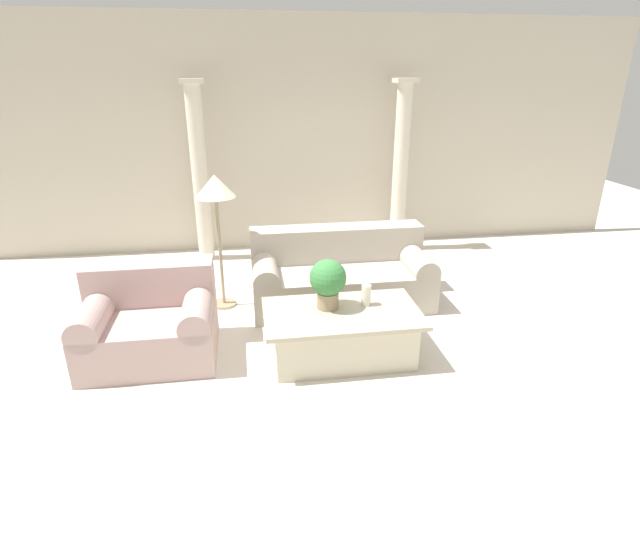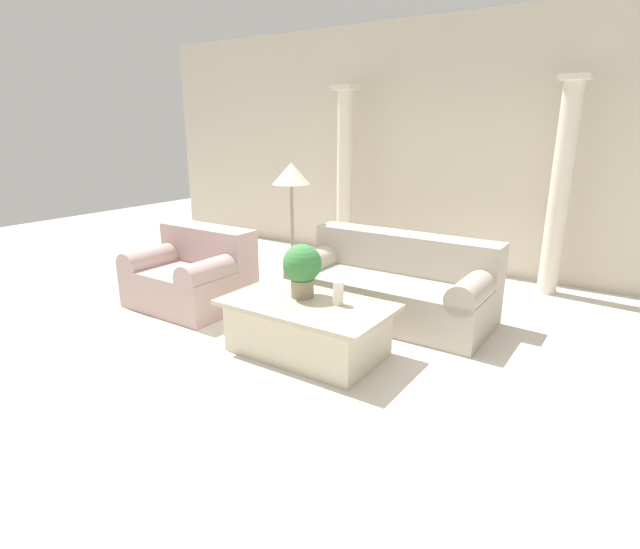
% 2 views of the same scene
% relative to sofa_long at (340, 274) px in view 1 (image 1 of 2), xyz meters
% --- Properties ---
extents(ground_plane, '(16.00, 16.00, 0.00)m').
position_rel_sofa_long_xyz_m(ground_plane, '(-0.25, -0.90, -0.33)').
color(ground_plane, silver).
extents(wall_back, '(10.00, 0.06, 3.20)m').
position_rel_sofa_long_xyz_m(wall_back, '(-0.25, 2.11, 1.27)').
color(wall_back, beige).
rests_on(wall_back, ground_plane).
extents(sofa_long, '(1.99, 0.93, 0.82)m').
position_rel_sofa_long_xyz_m(sofa_long, '(0.00, 0.00, 0.00)').
color(sofa_long, '#ADA393').
rests_on(sofa_long, ground_plane).
extents(loveseat, '(1.18, 0.93, 0.82)m').
position_rel_sofa_long_xyz_m(loveseat, '(-1.95, -0.88, 0.01)').
color(loveseat, '#B69893').
rests_on(loveseat, ground_plane).
extents(coffee_table, '(1.41, 0.83, 0.46)m').
position_rel_sofa_long_xyz_m(coffee_table, '(-0.21, -1.20, -0.10)').
color(coffee_table, beige).
rests_on(coffee_table, ground_plane).
extents(potted_plant, '(0.33, 0.33, 0.46)m').
position_rel_sofa_long_xyz_m(potted_plant, '(-0.33, -1.11, 0.40)').
color(potted_plant, '#937F60').
rests_on(potted_plant, coffee_table).
extents(pillar_candle, '(0.09, 0.09, 0.20)m').
position_rel_sofa_long_xyz_m(pillar_candle, '(0.03, -1.10, 0.23)').
color(pillar_candle, silver).
rests_on(pillar_candle, coffee_table).
extents(floor_lamp, '(0.42, 0.42, 1.48)m').
position_rel_sofa_long_xyz_m(floor_lamp, '(-1.32, 0.07, 0.95)').
color(floor_lamp, gray).
rests_on(floor_lamp, ground_plane).
extents(column_left, '(0.30, 0.30, 2.39)m').
position_rel_sofa_long_xyz_m(column_left, '(-1.60, 1.67, 0.89)').
color(column_left, beige).
rests_on(column_left, ground_plane).
extents(column_right, '(0.30, 0.30, 2.39)m').
position_rel_sofa_long_xyz_m(column_right, '(1.18, 1.67, 0.89)').
color(column_right, beige).
rests_on(column_right, ground_plane).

